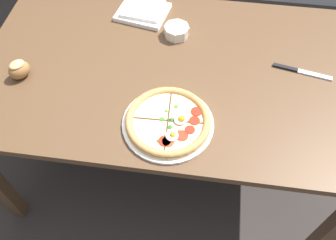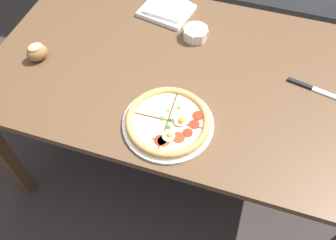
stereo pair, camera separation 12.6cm
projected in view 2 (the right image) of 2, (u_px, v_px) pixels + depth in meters
The scene contains 7 objects.
ground_plane at pixel (179, 159), 2.06m from camera, with size 12.00×12.00×0.00m, color #2D2826.
dining_table at pixel (183, 83), 1.52m from camera, with size 1.59×0.95×0.75m.
pizza at pixel (168, 122), 1.27m from camera, with size 0.33×0.33×0.05m.
ramekin_bowl at pixel (196, 33), 1.53m from camera, with size 0.11×0.11×0.05m.
napkin_folded at pixel (167, 10), 1.64m from camera, with size 0.25×0.23×0.04m.
bread_piece_near at pixel (37, 52), 1.45m from camera, with size 0.10×0.11×0.08m.
knife_main at pixel (316, 90), 1.38m from camera, with size 0.23×0.06×0.01m.
Camera 2 is at (0.25, -0.98, 1.81)m, focal length 38.00 mm.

